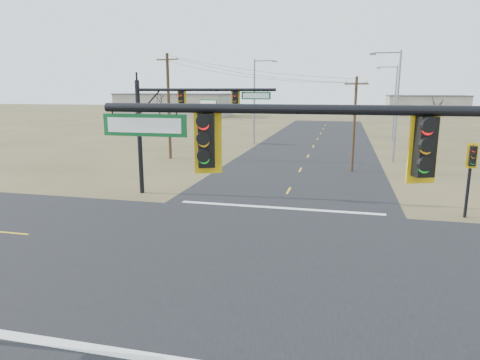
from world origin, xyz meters
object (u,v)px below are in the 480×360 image
(mast_arm_near, at_px, (438,187))
(streetlight_c, at_px, (256,97))
(streetlight_a, at_px, (395,101))
(utility_pole_near, at_px, (354,123))
(bare_tree_a, at_px, (138,109))
(bare_tree_b, at_px, (159,99))
(bare_tree_c, at_px, (437,107))
(streetlight_b, at_px, (393,99))
(utility_pole_far, at_px, (169,105))
(pedestal_signal_ne, at_px, (472,163))
(highway_sign, at_px, (208,112))
(mast_arm_far, at_px, (180,114))

(mast_arm_near, xyz_separation_m, streetlight_c, (-12.41, 45.02, 0.71))
(mast_arm_near, bearing_deg, streetlight_c, 83.75)
(streetlight_a, bearing_deg, utility_pole_near, -142.71)
(bare_tree_a, xyz_separation_m, bare_tree_b, (-3.40, 13.55, 0.81))
(bare_tree_c, bearing_deg, bare_tree_b, 165.19)
(streetlight_a, height_order, streetlight_b, streetlight_a)
(bare_tree_a, bearing_deg, bare_tree_b, 104.09)
(mast_arm_near, distance_m, bare_tree_a, 44.88)
(utility_pole_far, bearing_deg, pedestal_signal_ne, -33.14)
(mast_arm_near, height_order, streetlight_c, streetlight_c)
(streetlight_c, relative_size, bare_tree_a, 1.77)
(utility_pole_far, height_order, streetlight_c, streetlight_c)
(streetlight_a, bearing_deg, bare_tree_b, 130.88)
(utility_pole_near, bearing_deg, mast_arm_near, -88.38)
(highway_sign, distance_m, bare_tree_a, 9.60)
(pedestal_signal_ne, bearing_deg, streetlight_c, 123.45)
(utility_pole_near, xyz_separation_m, streetlight_b, (5.54, 25.38, 1.45))
(pedestal_signal_ne, relative_size, streetlight_a, 0.40)
(pedestal_signal_ne, xyz_separation_m, bare_tree_c, (2.85, 25.00, 1.99))
(mast_arm_far, xyz_separation_m, highway_sign, (-6.86, 27.17, -1.35))
(mast_arm_far, bearing_deg, highway_sign, 80.54)
(mast_arm_near, xyz_separation_m, pedestal_signal_ne, (5.00, 16.54, -2.13))
(streetlight_c, distance_m, bare_tree_b, 16.79)
(mast_arm_far, bearing_deg, utility_pole_far, 91.83)
(highway_sign, relative_size, bare_tree_a, 0.95)
(mast_arm_far, bearing_deg, streetlight_a, 25.94)
(pedestal_signal_ne, height_order, streetlight_c, streetlight_c)
(pedestal_signal_ne, xyz_separation_m, utility_pole_far, (-23.54, 15.36, 2.27))
(utility_pole_near, distance_m, bare_tree_c, 15.41)
(utility_pole_near, relative_size, streetlight_c, 0.75)
(streetlight_b, xyz_separation_m, streetlight_c, (-17.14, -9.19, 0.27))
(utility_pole_near, bearing_deg, streetlight_c, 125.61)
(mast_arm_far, height_order, bare_tree_c, mast_arm_far)
(highway_sign, bearing_deg, mast_arm_far, -52.36)
(bare_tree_b, bearing_deg, mast_arm_near, -61.18)
(bare_tree_a, bearing_deg, pedestal_signal_ne, -35.21)
(streetlight_c, xyz_separation_m, bare_tree_b, (-15.67, 6.02, -0.40))
(pedestal_signal_ne, relative_size, bare_tree_c, 0.64)
(pedestal_signal_ne, xyz_separation_m, highway_sign, (-23.66, 28.40, 0.95))
(pedestal_signal_ne, relative_size, bare_tree_b, 0.60)
(utility_pole_near, relative_size, bare_tree_a, 1.34)
(streetlight_a, height_order, bare_tree_c, streetlight_a)
(mast_arm_far, height_order, utility_pole_near, utility_pole_near)
(bare_tree_b, bearing_deg, utility_pole_far, -63.48)
(mast_arm_near, xyz_separation_m, mast_arm_far, (-11.80, 17.76, 0.18))
(bare_tree_b, bearing_deg, mast_arm_far, -63.93)
(utility_pole_near, height_order, utility_pole_far, utility_pole_far)
(streetlight_b, relative_size, bare_tree_b, 1.46)
(pedestal_signal_ne, height_order, bare_tree_a, bare_tree_a)
(streetlight_a, distance_m, bare_tree_b, 34.87)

